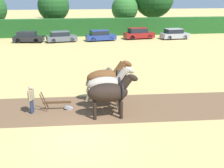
% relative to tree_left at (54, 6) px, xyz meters
% --- Properties ---
extents(ground_plane, '(240.00, 240.00, 0.00)m').
position_rel_tree_left_xyz_m(ground_plane, '(2.37, -37.69, -4.42)').
color(ground_plane, tan).
extents(plowed_furrow_strip, '(27.30, 6.05, 0.01)m').
position_rel_tree_left_xyz_m(plowed_furrow_strip, '(-0.20, -34.27, -4.42)').
color(plowed_furrow_strip, brown).
rests_on(plowed_furrow_strip, ground).
extents(hedgerow, '(66.39, 1.87, 2.64)m').
position_rel_tree_left_xyz_m(hedgerow, '(2.37, -4.36, -3.10)').
color(hedgerow, '#1E511E').
rests_on(hedgerow, ground).
extents(tree_left, '(5.21, 5.21, 7.04)m').
position_rel_tree_left_xyz_m(tree_left, '(0.00, 0.00, 0.00)').
color(tree_left, brown).
rests_on(tree_left, ground).
extents(tree_center_left, '(4.56, 4.56, 6.17)m').
position_rel_tree_left_xyz_m(tree_center_left, '(12.06, 0.03, -0.55)').
color(tree_center_left, '#4C3823').
rests_on(tree_center_left, ground).
extents(draft_horse_lead_left, '(2.77, 1.18, 2.38)m').
position_rel_tree_left_xyz_m(draft_horse_lead_left, '(3.87, -35.73, -3.07)').
color(draft_horse_lead_left, black).
rests_on(draft_horse_lead_left, ground).
extents(draft_horse_lead_right, '(2.77, 1.07, 2.48)m').
position_rel_tree_left_xyz_m(draft_horse_lead_right, '(3.96, -34.57, -3.02)').
color(draft_horse_lead_right, '#B2A38E').
rests_on(draft_horse_lead_right, ground).
extents(draft_horse_trail_left, '(2.82, 1.18, 2.56)m').
position_rel_tree_left_xyz_m(draft_horse_trail_left, '(4.05, -33.40, -2.97)').
color(draft_horse_trail_left, brown).
rests_on(draft_horse_trail_left, ground).
extents(plow, '(1.78, 0.49, 1.13)m').
position_rel_tree_left_xyz_m(plow, '(1.26, -34.37, -4.10)').
color(plow, '#4C331E').
rests_on(plow, ground).
extents(farmer_at_plow, '(0.30, 0.62, 1.55)m').
position_rel_tree_left_xyz_m(farmer_at_plow, '(-0.20, -34.57, -3.54)').
color(farmer_at_plow, '#28334C').
rests_on(farmer_at_plow, ground).
extents(farmer_beside_team, '(0.41, 0.64, 1.64)m').
position_rel_tree_left_xyz_m(farmer_beside_team, '(4.43, -31.79, -3.47)').
color(farmer_beside_team, '#38332D').
rests_on(farmer_beside_team, ground).
extents(parked_car_center, '(4.10, 2.39, 1.46)m').
position_rel_tree_left_xyz_m(parked_car_center, '(-3.26, -9.79, -3.71)').
color(parked_car_center, black).
rests_on(parked_car_center, ground).
extents(parked_car_center_right, '(4.25, 2.52, 1.46)m').
position_rel_tree_left_xyz_m(parked_car_center_right, '(1.14, -10.17, -3.72)').
color(parked_car_center_right, '#565B66').
rests_on(parked_car_center_right, ground).
extents(parked_car_right, '(4.27, 2.25, 1.47)m').
position_rel_tree_left_xyz_m(parked_car_right, '(6.55, -10.05, -3.71)').
color(parked_car_right, navy).
rests_on(parked_car_right, ground).
extents(parked_car_far_right, '(4.47, 2.26, 1.61)m').
position_rel_tree_left_xyz_m(parked_car_far_right, '(12.27, -9.14, -3.65)').
color(parked_car_far_right, maroon).
rests_on(parked_car_far_right, ground).
extents(parked_car_end_right, '(4.07, 2.17, 1.51)m').
position_rel_tree_left_xyz_m(parked_car_end_right, '(17.36, -10.14, -3.70)').
color(parked_car_end_right, '#9E9EA8').
rests_on(parked_car_end_right, ground).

